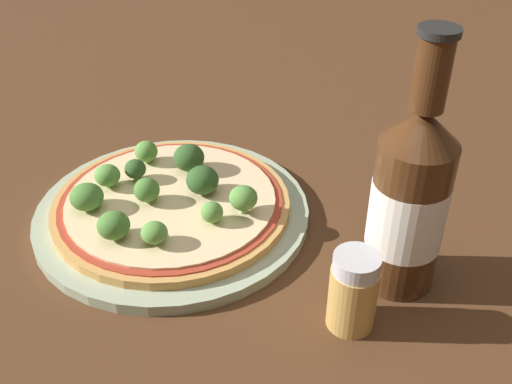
% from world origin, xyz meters
% --- Properties ---
extents(ground_plane, '(3.00, 3.00, 0.00)m').
position_xyz_m(ground_plane, '(0.00, 0.00, 0.00)').
color(ground_plane, '#4C2D19').
extents(plate, '(0.30, 0.30, 0.01)m').
position_xyz_m(plate, '(0.00, 0.01, 0.01)').
color(plate, '#A3B293').
rests_on(plate, ground_plane).
extents(pizza, '(0.26, 0.26, 0.01)m').
position_xyz_m(pizza, '(0.00, 0.01, 0.02)').
color(pizza, tan).
rests_on(pizza, plate).
extents(broccoli_floret_0, '(0.03, 0.03, 0.03)m').
position_xyz_m(broccoli_floret_0, '(-0.04, -0.07, 0.04)').
color(broccoli_floret_0, '#7A9E5B').
rests_on(broccoli_floret_0, pizza).
extents(broccoli_floret_1, '(0.03, 0.03, 0.03)m').
position_xyz_m(broccoli_floret_1, '(-0.08, 0.03, 0.04)').
color(broccoli_floret_1, '#7A9E5B').
rests_on(broccoli_floret_1, pizza).
extents(broccoli_floret_2, '(0.02, 0.02, 0.02)m').
position_xyz_m(broccoli_floret_2, '(-0.05, 0.00, 0.04)').
color(broccoli_floret_2, '#7A9E5B').
rests_on(broccoli_floret_2, pizza).
extents(broccoli_floret_3, '(0.03, 0.03, 0.03)m').
position_xyz_m(broccoli_floret_3, '(0.07, 0.05, 0.04)').
color(broccoli_floret_3, '#7A9E5B').
rests_on(broccoli_floret_3, pizza).
extents(broccoli_floret_4, '(0.03, 0.03, 0.02)m').
position_xyz_m(broccoli_floret_4, '(0.05, -0.05, 0.04)').
color(broccoli_floret_4, '#7A9E5B').
rests_on(broccoli_floret_4, pizza).
extents(broccoli_floret_5, '(0.03, 0.03, 0.03)m').
position_xyz_m(broccoli_floret_5, '(-0.06, -0.03, 0.04)').
color(broccoli_floret_5, '#7A9E5B').
rests_on(broccoli_floret_5, pizza).
extents(broccoli_floret_6, '(0.04, 0.04, 0.03)m').
position_xyz_m(broccoli_floret_6, '(0.02, 0.04, 0.04)').
color(broccoli_floret_6, '#7A9E5B').
rests_on(broccoli_floret_6, pizza).
extents(broccoli_floret_7, '(0.03, 0.03, 0.03)m').
position_xyz_m(broccoli_floret_7, '(-0.01, -0.01, 0.04)').
color(broccoli_floret_7, '#7A9E5B').
rests_on(broccoli_floret_7, pizza).
extents(broccoli_floret_8, '(0.03, 0.03, 0.03)m').
position_xyz_m(broccoli_floret_8, '(-0.03, 0.06, 0.04)').
color(broccoli_floret_8, '#7A9E5B').
rests_on(broccoli_floret_8, pizza).
extents(broccoli_floret_9, '(0.02, 0.02, 0.02)m').
position_xyz_m(broccoli_floret_9, '(0.06, 0.01, 0.04)').
color(broccoli_floret_9, '#7A9E5B').
rests_on(broccoli_floret_9, pizza).
extents(broccoli_floret_10, '(0.03, 0.03, 0.03)m').
position_xyz_m(broccoli_floret_10, '(0.02, -0.07, 0.04)').
color(broccoli_floret_10, '#7A9E5B').
rests_on(broccoli_floret_10, pizza).
extents(beer_bottle, '(0.07, 0.07, 0.25)m').
position_xyz_m(beer_bottle, '(0.22, 0.11, 0.09)').
color(beer_bottle, '#472814').
rests_on(beer_bottle, ground_plane).
extents(pepper_shaker, '(0.04, 0.04, 0.08)m').
position_xyz_m(pepper_shaker, '(0.23, 0.03, 0.04)').
color(pepper_shaker, tan).
rests_on(pepper_shaker, ground_plane).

